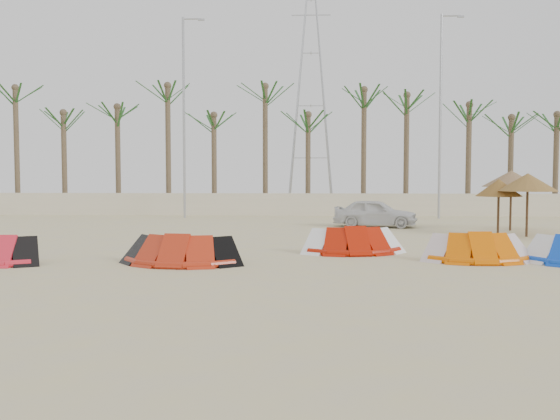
# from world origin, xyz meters

# --- Properties ---
(ground) EXTENTS (120.00, 120.00, 0.00)m
(ground) POSITION_xyz_m (0.00, 0.00, 0.00)
(ground) COLOR #CCBC7E
(ground) RESTS_ON ground
(boundary_wall) EXTENTS (60.00, 0.30, 1.30)m
(boundary_wall) POSITION_xyz_m (0.00, 22.00, 0.65)
(boundary_wall) COLOR beige
(boundary_wall) RESTS_ON ground
(palm_line) EXTENTS (52.00, 4.00, 7.70)m
(palm_line) POSITION_xyz_m (0.67, 23.50, 6.44)
(palm_line) COLOR brown
(palm_line) RESTS_ON ground
(lamp_b) EXTENTS (1.25, 0.14, 11.00)m
(lamp_b) POSITION_xyz_m (-5.96, 20.00, 5.77)
(lamp_b) COLOR #A5A8AD
(lamp_b) RESTS_ON ground
(lamp_c) EXTENTS (1.25, 0.14, 11.00)m
(lamp_c) POSITION_xyz_m (8.04, 20.00, 5.77)
(lamp_c) COLOR #A5A8AD
(lamp_c) RESTS_ON ground
(pylon) EXTENTS (3.00, 3.00, 14.00)m
(pylon) POSITION_xyz_m (1.00, 28.00, 0.00)
(pylon) COLOR #A5A8AD
(pylon) RESTS_ON ground
(kite_red_mid) EXTENTS (3.46, 1.91, 0.90)m
(kite_red_mid) POSITION_xyz_m (-2.58, 2.82, 0.42)
(kite_red_mid) COLOR #B0260F
(kite_red_mid) RESTS_ON ground
(kite_red_right) EXTENTS (3.32, 1.99, 0.90)m
(kite_red_right) POSITION_xyz_m (2.36, 5.41, 0.42)
(kite_red_right) COLOR #A91603
(kite_red_right) RESTS_ON ground
(kite_orange) EXTENTS (3.05, 1.59, 0.90)m
(kite_orange) POSITION_xyz_m (5.74, 3.74, 0.42)
(kite_orange) COLOR #DF5C00
(kite_orange) RESTS_ON ground
(parasol_left) EXTENTS (1.84, 1.84, 2.27)m
(parasol_left) POSITION_xyz_m (8.58, 11.19, 1.91)
(parasol_left) COLOR #4C331E
(parasol_left) RESTS_ON ground
(parasol_mid) EXTENTS (2.29, 2.29, 2.50)m
(parasol_mid) POSITION_xyz_m (9.50, 10.54, 2.14)
(parasol_mid) COLOR #4C331E
(parasol_mid) RESTS_ON ground
(parasol_right) EXTENTS (2.48, 2.48, 2.61)m
(parasol_right) POSITION_xyz_m (9.68, 13.13, 2.25)
(parasol_right) COLOR #4C331E
(parasol_right) RESTS_ON ground
(car) EXTENTS (4.05, 2.33, 1.30)m
(car) POSITION_xyz_m (4.01, 14.65, 0.65)
(car) COLOR silver
(car) RESTS_ON ground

